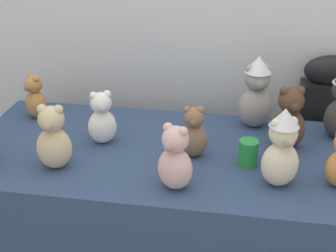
% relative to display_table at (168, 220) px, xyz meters
% --- Properties ---
extents(display_table, '(1.74, 0.82, 0.72)m').
position_rel_display_table_xyz_m(display_table, '(0.00, 0.00, 0.00)').
color(display_table, navy).
rests_on(display_table, ground_plane).
extents(instrument_case, '(0.29, 0.14, 1.01)m').
position_rel_display_table_xyz_m(instrument_case, '(0.72, 0.54, 0.15)').
color(instrument_case, black).
rests_on(instrument_case, ground_plane).
extents(teddy_bear_snow, '(0.16, 0.15, 0.24)m').
position_rel_display_table_xyz_m(teddy_bear_snow, '(-0.30, 0.03, 0.47)').
color(teddy_bear_snow, white).
rests_on(teddy_bear_snow, display_table).
extents(teddy_bear_sand, '(0.15, 0.13, 0.28)m').
position_rel_display_table_xyz_m(teddy_bear_sand, '(-0.42, -0.21, 0.49)').
color(teddy_bear_sand, '#CCB78E').
rests_on(teddy_bear_sand, display_table).
extents(teddy_bear_mocha, '(0.13, 0.11, 0.23)m').
position_rel_display_table_xyz_m(teddy_bear_mocha, '(0.11, -0.02, 0.47)').
color(teddy_bear_mocha, '#7F6047').
rests_on(teddy_bear_mocha, display_table).
extents(teddy_bear_cream, '(0.18, 0.17, 0.32)m').
position_rel_display_table_xyz_m(teddy_bear_cream, '(0.46, -0.18, 0.52)').
color(teddy_bear_cream, beige).
rests_on(teddy_bear_cream, display_table).
extents(teddy_bear_blush, '(0.17, 0.16, 0.26)m').
position_rel_display_table_xyz_m(teddy_bear_blush, '(0.07, -0.27, 0.48)').
color(teddy_bear_blush, beige).
rests_on(teddy_bear_blush, display_table).
extents(teddy_bear_ash, '(0.18, 0.17, 0.34)m').
position_rel_display_table_xyz_m(teddy_bear_ash, '(0.36, 0.31, 0.53)').
color(teddy_bear_ash, gray).
rests_on(teddy_bear_ash, display_table).
extents(teddy_bear_caramel, '(0.15, 0.14, 0.22)m').
position_rel_display_table_xyz_m(teddy_bear_caramel, '(-0.69, 0.23, 0.46)').
color(teddy_bear_caramel, '#B27A42').
rests_on(teddy_bear_caramel, display_table).
extents(teddy_bear_cocoa, '(0.17, 0.16, 0.29)m').
position_rel_display_table_xyz_m(teddy_bear_cocoa, '(0.50, 0.12, 0.49)').
color(teddy_bear_cocoa, '#4C3323').
rests_on(teddy_bear_cocoa, display_table).
extents(party_cup_green, '(0.08, 0.08, 0.11)m').
position_rel_display_table_xyz_m(party_cup_green, '(0.34, -0.06, 0.42)').
color(party_cup_green, '#238C3D').
rests_on(party_cup_green, display_table).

